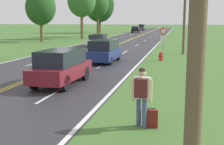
# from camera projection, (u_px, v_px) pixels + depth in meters

# --- Properties ---
(hitchhiker_person) EXTENTS (0.62, 0.44, 1.81)m
(hitchhiker_person) POSITION_uv_depth(u_px,v_px,m) (142.00, 91.00, 9.18)
(hitchhiker_person) COLOR #475175
(hitchhiker_person) RESTS_ON ground
(suitcase) EXTENTS (0.46, 0.15, 0.60)m
(suitcase) POSITION_uv_depth(u_px,v_px,m) (150.00, 118.00, 9.32)
(suitcase) COLOR maroon
(suitcase) RESTS_ON ground
(fire_hydrant) EXTENTS (0.42, 0.26, 0.71)m
(fire_hydrant) POSITION_uv_depth(u_px,v_px,m) (161.00, 56.00, 24.38)
(fire_hydrant) COLOR red
(fire_hydrant) RESTS_ON ground
(traffic_sign) EXTENTS (0.60, 0.10, 2.62)m
(traffic_sign) POSITION_uv_depth(u_px,v_px,m) (163.00, 35.00, 24.27)
(traffic_sign) COLOR gray
(traffic_sign) RESTS_ON ground
(utility_pole_midground) EXTENTS (1.80, 0.24, 8.73)m
(utility_pole_midground) POSITION_uv_depth(u_px,v_px,m) (185.00, 5.00, 28.34)
(utility_pole_midground) COLOR brown
(utility_pole_midground) RESTS_ON ground
(tree_left_verge) EXTENTS (4.12, 4.12, 8.33)m
(tree_left_verge) POSITION_uv_depth(u_px,v_px,m) (98.00, 5.00, 57.33)
(tree_left_verge) COLOR brown
(tree_left_verge) RESTS_ON ground
(tree_behind_sign) EXTENTS (7.02, 7.02, 10.62)m
(tree_behind_sign) POSITION_uv_depth(u_px,v_px,m) (99.00, 5.00, 74.34)
(tree_behind_sign) COLOR brown
(tree_behind_sign) RESTS_ON ground
(tree_mid_treeline) EXTENTS (4.67, 4.67, 8.96)m
(tree_mid_treeline) POSITION_uv_depth(u_px,v_px,m) (82.00, 1.00, 51.39)
(tree_mid_treeline) COLOR brown
(tree_mid_treeline) RESTS_ON ground
(tree_far_back) EXTENTS (4.31, 4.31, 7.36)m
(tree_far_back) POSITION_uv_depth(u_px,v_px,m) (41.00, 8.00, 44.44)
(tree_far_back) COLOR brown
(tree_far_back) RESTS_ON ground
(car_maroon_suv_approaching) EXTENTS (1.87, 4.42, 1.75)m
(car_maroon_suv_approaching) POSITION_uv_depth(u_px,v_px,m) (61.00, 66.00, 15.38)
(car_maroon_suv_approaching) COLOR black
(car_maroon_suv_approaching) RESTS_ON ground
(car_dark_blue_van_mid_near) EXTENTS (1.87, 4.63, 1.69)m
(car_dark_blue_van_mid_near) POSITION_uv_depth(u_px,v_px,m) (104.00, 51.00, 23.54)
(car_dark_blue_van_mid_near) COLOR black
(car_dark_blue_van_mid_near) RESTS_ON ground
(car_white_sedan_mid_far) EXTENTS (1.98, 4.42, 1.45)m
(car_white_sedan_mid_far) POSITION_uv_depth(u_px,v_px,m) (98.00, 40.00, 37.40)
(car_white_sedan_mid_far) COLOR black
(car_white_sedan_mid_far) RESTS_ON ground
(car_black_hatchback_receding) EXTENTS (1.89, 3.51, 1.55)m
(car_black_hatchback_receding) POSITION_uv_depth(u_px,v_px,m) (136.00, 29.00, 77.37)
(car_black_hatchback_receding) COLOR black
(car_black_hatchback_receding) RESTS_ON ground
(car_dark_grey_suv_distant) EXTENTS (1.74, 4.20, 1.82)m
(car_dark_grey_suv_distant) POSITION_uv_depth(u_px,v_px,m) (142.00, 27.00, 92.44)
(car_dark_grey_suv_distant) COLOR black
(car_dark_grey_suv_distant) RESTS_ON ground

